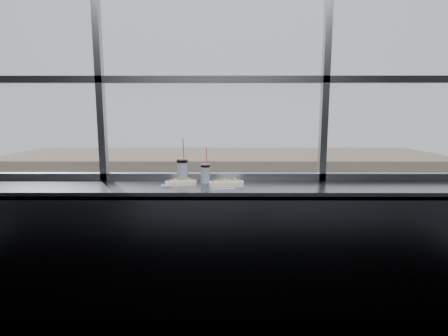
{
  "coord_description": "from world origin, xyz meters",
  "views": [
    {
      "loc": [
        0.11,
        -1.67,
        1.7
      ],
      "look_at": [
        0.1,
        1.23,
        1.25
      ],
      "focal_mm": 28.0,
      "sensor_mm": 36.0,
      "label": 1
    }
  ],
  "objects_px": {
    "hotdog_tray_right": "(226,183)",
    "tree_center": "(235,219)",
    "soda_cup_left": "(182,169)",
    "tree_right": "(358,215)",
    "hotdog_tray_left": "(181,182)",
    "car_far_b": "(243,256)",
    "soda_cup_right": "(205,172)",
    "car_near_d": "(339,310)",
    "car_near_c": "(198,312)",
    "pedestrian_d": "(300,241)",
    "car_near_b": "(125,309)",
    "wrapper": "(167,185)",
    "pedestrian_c": "(275,241)",
    "tree_left": "(129,220)",
    "car_far_a": "(105,255)",
    "loose_straw": "(223,189)"
  },
  "relations": [
    {
      "from": "car_near_d",
      "to": "tree_right",
      "type": "height_order",
      "value": "tree_right"
    },
    {
      "from": "hotdog_tray_left",
      "to": "hotdog_tray_right",
      "type": "distance_m",
      "value": 0.39
    },
    {
      "from": "wrapper",
      "to": "soda_cup_left",
      "type": "bearing_deg",
      "value": 66.95
    },
    {
      "from": "tree_right",
      "to": "car_near_b",
      "type": "bearing_deg",
      "value": -146.64
    },
    {
      "from": "car_far_a",
      "to": "hotdog_tray_right",
      "type": "bearing_deg",
      "value": -155.28
    },
    {
      "from": "soda_cup_right",
      "to": "wrapper",
      "type": "distance_m",
      "value": 0.36
    },
    {
      "from": "pedestrian_d",
      "to": "tree_left",
      "type": "xyz_separation_m",
      "value": [
        -15.85,
        0.34,
        1.94
      ]
    },
    {
      "from": "pedestrian_c",
      "to": "wrapper",
      "type": "bearing_deg",
      "value": 169.75
    },
    {
      "from": "tree_center",
      "to": "wrapper",
      "type": "bearing_deg",
      "value": -92.89
    },
    {
      "from": "soda_cup_right",
      "to": "car_near_d",
      "type": "relative_size",
      "value": 0.05
    },
    {
      "from": "car_far_b",
      "to": "car_far_a",
      "type": "height_order",
      "value": "car_far_a"
    },
    {
      "from": "hotdog_tray_right",
      "to": "tree_center",
      "type": "distance_m",
      "value": 29.76
    },
    {
      "from": "car_near_b",
      "to": "pedestrian_d",
      "type": "relative_size",
      "value": 3.61
    },
    {
      "from": "pedestrian_d",
      "to": "tree_right",
      "type": "distance_m",
      "value": 5.86
    },
    {
      "from": "car_near_b",
      "to": "pedestrian_c",
      "type": "bearing_deg",
      "value": -49.52
    },
    {
      "from": "hotdog_tray_left",
      "to": "tree_left",
      "type": "xyz_separation_m",
      "value": [
        -8.55,
        28.27,
        -9.18
      ]
    },
    {
      "from": "soda_cup_right",
      "to": "pedestrian_d",
      "type": "xyz_separation_m",
      "value": [
        7.09,
        27.81,
        -11.19
      ]
    },
    {
      "from": "car_far_a",
      "to": "tree_center",
      "type": "xyz_separation_m",
      "value": [
        10.87,
        4.0,
        1.88
      ]
    },
    {
      "from": "soda_cup_right",
      "to": "tree_center",
      "type": "xyz_separation_m",
      "value": [
        1.12,
        28.16,
        -9.16
      ]
    },
    {
      "from": "tree_left",
      "to": "pedestrian_c",
      "type": "bearing_deg",
      "value": -3.11
    },
    {
      "from": "car_near_b",
      "to": "soda_cup_right",
      "type": "bearing_deg",
      "value": -166.91
    },
    {
      "from": "soda_cup_left",
      "to": "car_far_a",
      "type": "relative_size",
      "value": 0.06
    },
    {
      "from": "car_near_d",
      "to": "tree_center",
      "type": "bearing_deg",
      "value": 29.09
    },
    {
      "from": "car_near_d",
      "to": "car_near_b",
      "type": "bearing_deg",
      "value": 93.29
    },
    {
      "from": "hotdog_tray_left",
      "to": "tree_right",
      "type": "relative_size",
      "value": 0.05
    },
    {
      "from": "car_near_c",
      "to": "pedestrian_d",
      "type": "relative_size",
      "value": 2.91
    },
    {
      "from": "loose_straw",
      "to": "tree_left",
      "type": "bearing_deg",
      "value": 99.78
    },
    {
      "from": "soda_cup_left",
      "to": "tree_right",
      "type": "height_order",
      "value": "soda_cup_left"
    },
    {
      "from": "hotdog_tray_left",
      "to": "car_near_d",
      "type": "xyz_separation_m",
      "value": [
        7.12,
        16.27,
        -10.95
      ]
    },
    {
      "from": "car_near_c",
      "to": "car_far_b",
      "type": "bearing_deg",
      "value": -13.14
    },
    {
      "from": "hotdog_tray_left",
      "to": "pedestrian_d",
      "type": "relative_size",
      "value": 0.14
    },
    {
      "from": "tree_left",
      "to": "pedestrian_d",
      "type": "bearing_deg",
      "value": -1.24
    },
    {
      "from": "hotdog_tray_right",
      "to": "tree_right",
      "type": "distance_m",
      "value": 32.06
    },
    {
      "from": "hotdog_tray_left",
      "to": "soda_cup_right",
      "type": "height_order",
      "value": "soda_cup_right"
    },
    {
      "from": "soda_cup_left",
      "to": "wrapper",
      "type": "xyz_separation_m",
      "value": [
        -0.1,
        -0.24,
        -0.1
      ]
    },
    {
      "from": "car_near_d",
      "to": "car_far_a",
      "type": "relative_size",
      "value": 1.03
    },
    {
      "from": "hotdog_tray_left",
      "to": "tree_left",
      "type": "relative_size",
      "value": 0.06
    },
    {
      "from": "loose_straw",
      "to": "wrapper",
      "type": "xyz_separation_m",
      "value": [
        -0.47,
        0.1,
        0.01
      ]
    },
    {
      "from": "loose_straw",
      "to": "car_near_c",
      "type": "xyz_separation_m",
      "value": [
        -1.59,
        16.43,
        -11.11
      ]
    },
    {
      "from": "car_near_c",
      "to": "pedestrian_d",
      "type": "xyz_separation_m",
      "value": [
        8.53,
        11.66,
        0.01
      ]
    },
    {
      "from": "loose_straw",
      "to": "car_near_b",
      "type": "relative_size",
      "value": 0.03
    },
    {
      "from": "hotdog_tray_right",
      "to": "tree_left",
      "type": "relative_size",
      "value": 0.07
    },
    {
      "from": "soda_cup_left",
      "to": "pedestrian_c",
      "type": "relative_size",
      "value": 0.18
    },
    {
      "from": "soda_cup_left",
      "to": "soda_cup_right",
      "type": "bearing_deg",
      "value": -18.75
    },
    {
      "from": "soda_cup_left",
      "to": "loose_straw",
      "type": "relative_size",
      "value": 1.98
    },
    {
      "from": "wrapper",
      "to": "car_far_b",
      "type": "xyz_separation_m",
      "value": [
        1.91,
        24.33,
        -11.03
      ]
    },
    {
      "from": "car_far_b",
      "to": "tree_center",
      "type": "xyz_separation_m",
      "value": [
        -0.48,
        4.0,
        1.95
      ]
    },
    {
      "from": "hotdog_tray_right",
      "to": "tree_center",
      "type": "height_order",
      "value": "hotdog_tray_right"
    },
    {
      "from": "hotdog_tray_right",
      "to": "soda_cup_left",
      "type": "height_order",
      "value": "soda_cup_left"
    },
    {
      "from": "hotdog_tray_left",
      "to": "car_far_b",
      "type": "distance_m",
      "value": 26.73
    }
  ]
}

